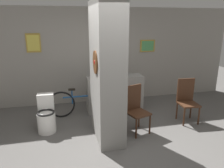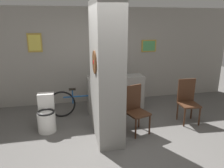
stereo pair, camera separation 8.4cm
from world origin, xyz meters
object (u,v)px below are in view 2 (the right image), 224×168
at_px(chair_near_pillar, 135,108).
at_px(bottle_tall, 118,72).
at_px(bicycle, 84,102).
at_px(toilet, 47,116).
at_px(chair_by_doorway, 188,99).

relative_size(chair_near_pillar, bottle_tall, 3.83).
bearing_deg(bottle_tall, bicycle, -168.84).
height_order(chair_near_pillar, bottle_tall, bottle_tall).
xyz_separation_m(toilet, chair_by_doorway, (3.11, -0.23, 0.20)).
relative_size(bicycle, bottle_tall, 6.65).
relative_size(toilet, chair_near_pillar, 0.77).
bearing_deg(bottle_tall, toilet, -155.63).
height_order(toilet, bicycle, toilet).
height_order(chair_near_pillar, bicycle, chair_near_pillar).
distance_m(chair_near_pillar, bottle_tall, 1.31).
bearing_deg(bicycle, toilet, -144.23).
bearing_deg(chair_near_pillar, bottle_tall, 75.05).
bearing_deg(toilet, bottle_tall, 24.37).
xyz_separation_m(chair_near_pillar, bicycle, (-0.96, 1.05, -0.19)).
relative_size(chair_by_doorway, bottle_tall, 3.83).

